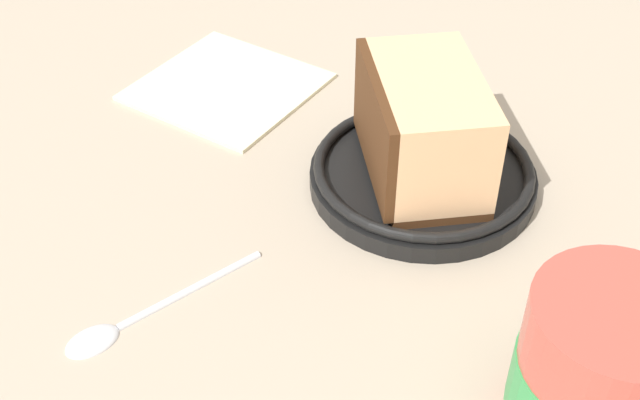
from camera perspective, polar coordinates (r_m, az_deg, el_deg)
ground_plane at (r=47.02cm, az=0.46°, el=-7.96°), size 118.23×118.23×2.33cm
small_plate at (r=53.41cm, az=7.10°, el=1.76°), size 14.54×14.54×1.90cm
cake_slice at (r=51.12cm, az=7.13°, el=5.03°), size 12.47×11.00×6.94cm
tea_mug at (r=39.64cm, az=18.95°, el=-11.49°), size 8.25×9.17×8.66cm
teaspoon at (r=45.98cm, az=-13.31°, el=-8.06°), size 11.20×7.21×0.80cm
folded_napkin at (r=63.32cm, az=-6.45°, el=7.90°), size 14.13×14.35×0.60cm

